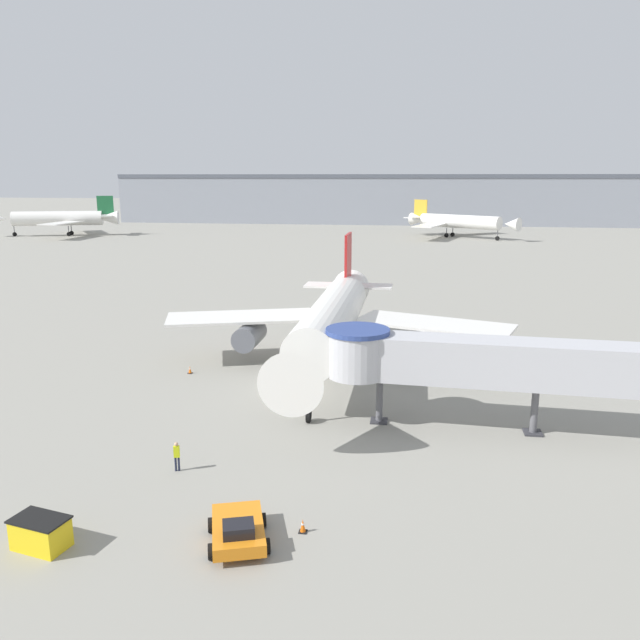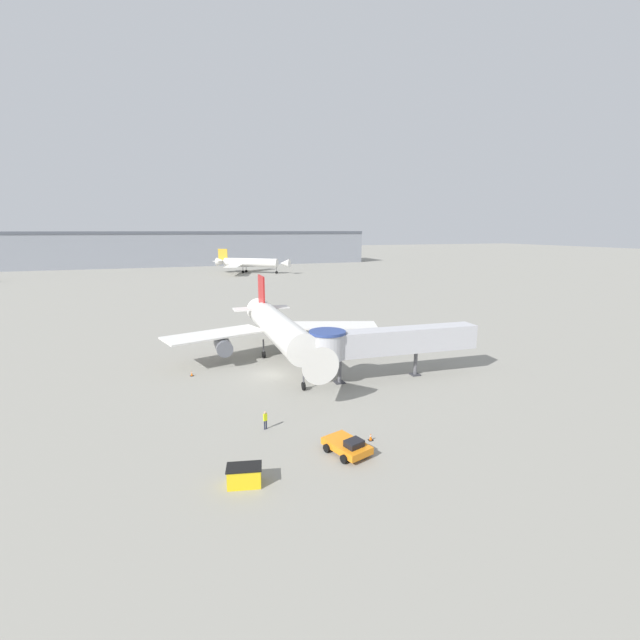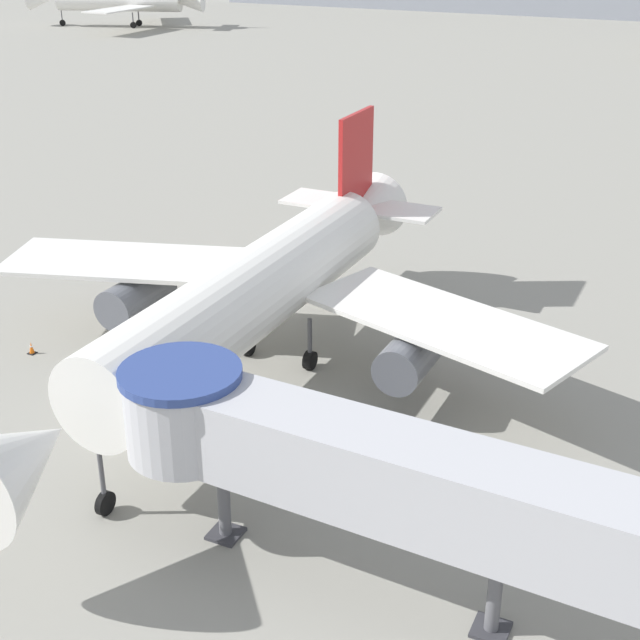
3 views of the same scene
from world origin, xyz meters
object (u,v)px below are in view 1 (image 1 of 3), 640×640
main_airplane (332,319)px  service_container_yellow (41,533)px  pushback_tug_orange (238,530)px  traffic_cone_port_wing (190,370)px  jet_bridge (466,360)px  ground_crew_marshaller (177,454)px  background_jet_gold_tail (457,221)px  background_jet_green_tail (60,218)px  traffic_cone_apron_front (303,526)px

main_airplane → service_container_yellow: size_ratio=11.74×
pushback_tug_orange → traffic_cone_port_wing: (-10.46, 22.75, -0.35)m
jet_bridge → ground_crew_marshaller: size_ratio=12.36×
pushback_tug_orange → background_jet_gold_tail: 145.21m
service_container_yellow → background_jet_gold_tail: 148.00m
ground_crew_marshaller → background_jet_gold_tail: bearing=-114.5°
background_jet_gold_tail → background_jet_green_tail: size_ratio=0.93×
service_container_yellow → traffic_cone_port_wing: (-2.18, 24.29, -0.40)m
main_airplane → background_jet_green_tail: size_ratio=0.96×
pushback_tug_orange → service_container_yellow: pushback_tug_orange is taller
main_airplane → background_jet_gold_tail: bearing=82.2°
traffic_cone_apron_front → main_airplane: bearing=94.2°
traffic_cone_apron_front → background_jet_green_tail: 160.01m
service_container_yellow → traffic_cone_apron_front: size_ratio=4.25×
ground_crew_marshaller → background_jet_green_tail: background_jet_green_tail is taller
background_jet_green_tail → traffic_cone_port_wing: bearing=16.4°
pushback_tug_orange → traffic_cone_apron_front: 2.94m
pushback_tug_orange → service_container_yellow: (-8.28, -1.54, 0.05)m
service_container_yellow → background_jet_gold_tail: background_jet_gold_tail is taller
background_jet_gold_tail → ground_crew_marshaller: bearing=-155.3°
background_jet_green_tail → ground_crew_marshaller: bearing=14.5°
main_airplane → background_jet_green_tail: 139.68m
pushback_tug_orange → background_jet_green_tail: size_ratio=0.13×
pushback_tug_orange → traffic_cone_port_wing: pushback_tug_orange is taller
pushback_tug_orange → service_container_yellow: size_ratio=1.61×
traffic_cone_port_wing → background_jet_green_tail: size_ratio=0.02×
main_airplane → pushback_tug_orange: size_ratio=7.30×
ground_crew_marshaller → background_jet_green_tail: bearing=-72.2°
traffic_cone_port_wing → background_jet_gold_tail: (28.71, 121.26, 3.91)m
traffic_cone_port_wing → service_container_yellow: bearing=-84.9°
jet_bridge → background_jet_green_tail: size_ratio=0.63×
jet_bridge → ground_crew_marshaller: 18.14m
pushback_tug_orange → background_jet_green_tail: background_jet_green_tail is taller
pushback_tug_orange → ground_crew_marshaller: bearing=111.6°
pushback_tug_orange → service_container_yellow: 8.42m
main_airplane → traffic_cone_apron_front: size_ratio=49.94×
jet_bridge → background_jet_gold_tail: 129.76m
main_airplane → jet_bridge: size_ratio=1.51×
traffic_cone_port_wing → traffic_cone_apron_front: size_ratio=0.98×
main_airplane → background_jet_gold_tail: 120.10m
pushback_tug_orange → ground_crew_marshaller: size_ratio=2.56×
traffic_cone_apron_front → ground_crew_marshaller: size_ratio=0.37×
pushback_tug_orange → background_jet_gold_tail: (18.25, 144.01, 3.55)m
traffic_cone_port_wing → background_jet_gold_tail: bearing=76.7°
ground_crew_marshaller → background_jet_gold_tail: background_jet_gold_tail is taller
background_jet_gold_tail → background_jet_green_tail: (-105.22, -10.23, 0.43)m
pushback_tug_orange → jet_bridge: bearing=35.6°
traffic_cone_port_wing → ground_crew_marshaller: bearing=-72.2°
service_container_yellow → ground_crew_marshaller: ground_crew_marshaller is taller
service_container_yellow → background_jet_gold_tail: size_ratio=0.09×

